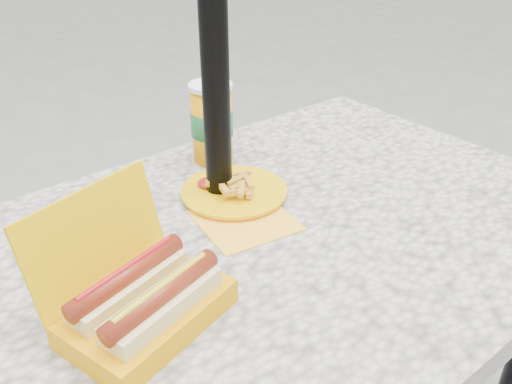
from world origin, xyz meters
TOP-DOWN VIEW (x-y plane):
  - picnic_table at (0.00, 0.00)m, footprint 1.20×0.80m
  - umbrella_pole at (0.00, 0.16)m, footprint 0.05×0.05m
  - hotdog_box at (-0.29, -0.06)m, footprint 0.26×0.23m
  - fries_plate at (0.02, 0.13)m, footprint 0.23×0.28m
  - soda_cup at (0.08, 0.30)m, footprint 0.09×0.09m

SIDE VIEW (x-z plane):
  - picnic_table at x=0.00m, z-range 0.27..1.02m
  - fries_plate at x=0.02m, z-range 0.74..0.78m
  - hotdog_box at x=-0.29m, z-range 0.70..0.88m
  - soda_cup at x=0.08m, z-range 0.75..0.92m
  - umbrella_pole at x=0.00m, z-range 0.00..2.20m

